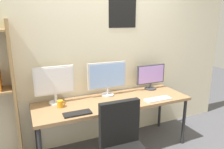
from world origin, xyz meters
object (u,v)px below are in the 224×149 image
keyboard_right (158,99)px  coffee_mug (60,104)px  monitor_left (54,83)px  monitor_center (107,77)px  computer_mouse (114,107)px  monitor_right (151,76)px  desk (113,104)px  keyboard_left (77,113)px

keyboard_right → coffee_mug: coffee_mug is taller
monitor_left → monitor_center: 0.73m
computer_mouse → monitor_right: bearing=28.3°
desk → monitor_center: 0.39m
keyboard_left → monitor_center: bearing=38.3°
monitor_center → keyboard_right: size_ratio=1.51×
desk → coffee_mug: (-0.70, 0.05, 0.10)m
coffee_mug → keyboard_left: bearing=-63.6°
desk → coffee_mug: size_ratio=19.83×
monitor_left → keyboard_left: size_ratio=1.57×
monitor_center → monitor_right: bearing=-0.0°
coffee_mug → computer_mouse: bearing=-26.0°
monitor_left → keyboard_right: 1.39m
desk → computer_mouse: computer_mouse is taller
desk → monitor_left: (-0.73, 0.21, 0.33)m
monitor_center → coffee_mug: size_ratio=5.40×
monitor_left → monitor_right: bearing=-0.0°
keyboard_left → keyboard_right: size_ratio=0.85×
monitor_left → computer_mouse: monitor_left is taller
monitor_center → monitor_right: 0.73m
monitor_center → coffee_mug: bearing=-167.2°
monitor_left → monitor_center: monitor_left is taller
keyboard_right → computer_mouse: computer_mouse is taller
monitor_left → keyboard_left: 0.55m
monitor_right → computer_mouse: (-0.84, -0.45, -0.20)m
monitor_right → monitor_center: bearing=180.0°
keyboard_left → monitor_left: bearing=111.1°
monitor_center → keyboard_left: monitor_center is taller
coffee_mug → desk: bearing=-4.3°
keyboard_right → coffee_mug: bearing=167.4°
keyboard_right → computer_mouse: (-0.66, -0.01, 0.01)m
monitor_right → keyboard_left: monitor_right is taller
keyboard_right → computer_mouse: 0.66m
keyboard_left → coffee_mug: 0.32m
monitor_right → keyboard_left: (-1.29, -0.44, -0.20)m
monitor_right → monitor_left: bearing=180.0°
monitor_right → coffee_mug: 1.45m
monitor_left → monitor_center: size_ratio=0.88×
monitor_left → coffee_mug: monitor_left is taller
desk → computer_mouse: (-0.10, -0.24, 0.07)m
desk → coffee_mug: 0.71m
desk → coffee_mug: coffee_mug is taller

